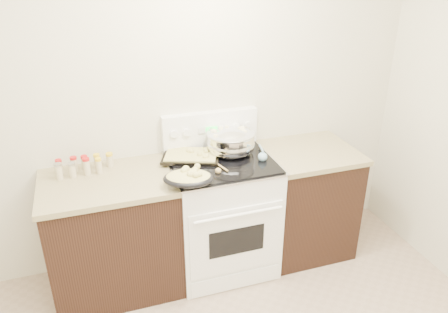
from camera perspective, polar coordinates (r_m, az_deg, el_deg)
name	(u,v)px	position (r m, az deg, el deg)	size (l,w,h in m)	color
room_shell	(251,149)	(1.59, 3.61, 1.03)	(4.10, 3.60, 2.75)	beige
counter_left	(114,235)	(3.35, -14.13, -9.86)	(0.93, 0.67, 0.92)	black
counter_right	(304,200)	(3.73, 10.46, -5.58)	(0.73, 0.67, 0.92)	black
kitchen_range	(222,212)	(3.45, -0.29, -7.29)	(0.78, 0.73, 1.22)	white
mixing_bowl	(231,142)	(3.32, 0.90, 1.85)	(0.43, 0.43, 0.22)	silver
roasting_pan	(189,177)	(2.90, -4.64, -2.73)	(0.39, 0.33, 0.11)	black
baking_sheet	(192,155)	(3.28, -4.19, 0.17)	(0.50, 0.42, 0.06)	black
wooden_spoon	(218,168)	(3.09, -0.79, -1.57)	(0.09, 0.25, 0.04)	tan
blue_ladle	(262,155)	(3.25, 5.04, 0.13)	(0.11, 0.25, 0.09)	#7BA3B8
spice_jars	(82,165)	(3.23, -18.06, -1.12)	(0.40, 0.15, 0.13)	#BFB28C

